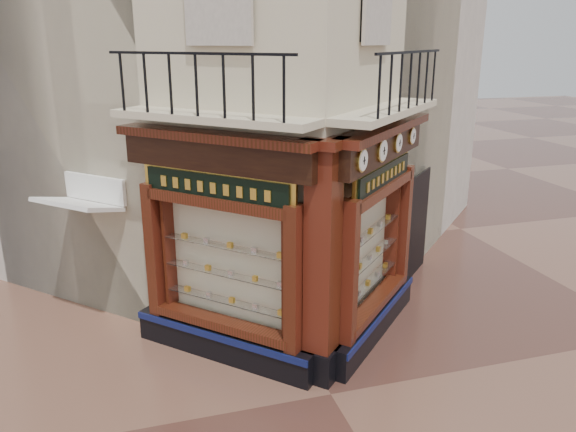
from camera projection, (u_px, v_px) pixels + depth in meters
name	position (u px, v px, depth m)	size (l,w,h in m)	color
ground	(331.00, 394.00, 8.83)	(80.00, 80.00, 0.00)	#4D2C24
main_building	(241.00, 9.00, 12.67)	(8.00, 8.00, 12.00)	beige
neighbour_left	(128.00, 33.00, 14.42)	(8.00, 8.00, 11.00)	beige
neighbour_right	(310.00, 34.00, 15.75)	(8.00, 8.00, 11.00)	beige
shopfront_left	(221.00, 252.00, 9.30)	(2.86, 2.86, 3.98)	black
shopfront_right	(376.00, 236.00, 10.06)	(2.86, 2.86, 3.98)	black
corner_pilaster	(322.00, 268.00, 8.71)	(0.85, 0.85, 3.98)	black
balcony	(304.00, 113.00, 8.93)	(5.94, 2.97, 1.03)	beige
clock_a	(362.00, 160.00, 8.35)	(0.29, 0.29, 0.37)	gold
clock_b	(382.00, 150.00, 9.09)	(0.31, 0.31, 0.39)	gold
clock_c	(398.00, 143.00, 9.78)	(0.28, 0.28, 0.35)	gold
clock_d	(412.00, 136.00, 10.48)	(0.26, 0.26, 0.32)	gold
awning	(91.00, 323.00, 11.05)	(1.51, 0.91, 0.08)	white
signboard_left	(215.00, 187.00, 8.90)	(2.10, 2.10, 0.56)	gold
signboard_right	(383.00, 175.00, 9.68)	(1.90, 1.90, 0.51)	gold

